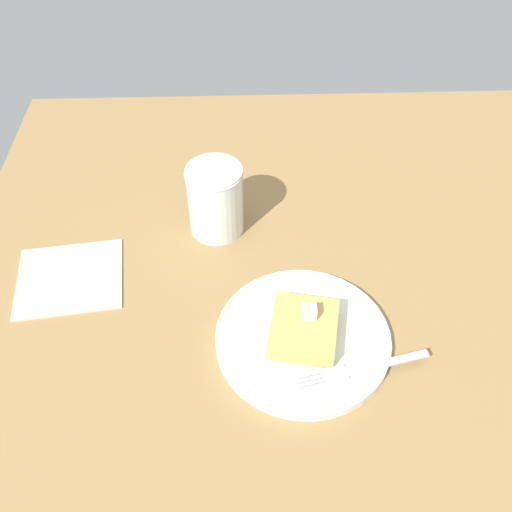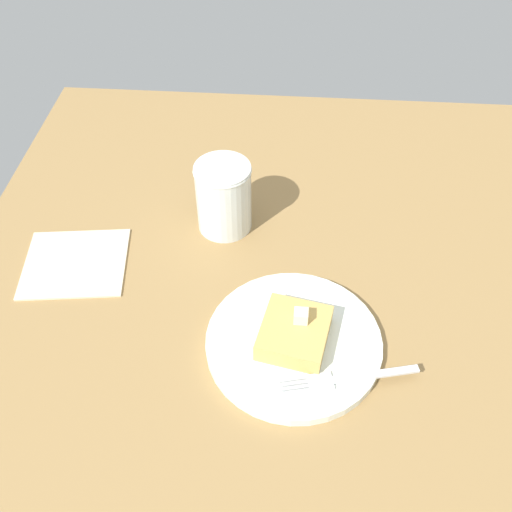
% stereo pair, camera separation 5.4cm
% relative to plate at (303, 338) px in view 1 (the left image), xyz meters
% --- Properties ---
extents(table_surface, '(0.94, 0.94, 0.02)m').
position_rel_plate_xyz_m(table_surface, '(-0.01, -0.09, -0.02)').
color(table_surface, olive).
rests_on(table_surface, ground).
extents(plate, '(0.21, 0.21, 0.01)m').
position_rel_plate_xyz_m(plate, '(0.00, 0.00, 0.00)').
color(plate, white).
rests_on(plate, table_surface).
extents(toast_slice_center, '(0.09, 0.10, 0.03)m').
position_rel_plate_xyz_m(toast_slice_center, '(0.00, 0.00, 0.02)').
color(toast_slice_center, tan).
rests_on(toast_slice_center, plate).
extents(butter_pat_primary, '(0.02, 0.02, 0.02)m').
position_rel_plate_xyz_m(butter_pat_primary, '(-0.01, -0.01, 0.04)').
color(butter_pat_primary, '#F8E8C5').
rests_on(butter_pat_primary, toast_slice_center).
extents(fork, '(0.16, 0.05, 0.00)m').
position_rel_plate_xyz_m(fork, '(-0.05, 0.05, 0.01)').
color(fork, silver).
rests_on(fork, plate).
extents(syrup_jar, '(0.08, 0.08, 0.10)m').
position_rel_plate_xyz_m(syrup_jar, '(0.11, -0.20, 0.04)').
color(syrup_jar, '#3C1B05').
rests_on(syrup_jar, table_surface).
extents(napkin, '(0.15, 0.14, 0.00)m').
position_rel_plate_xyz_m(napkin, '(0.30, -0.11, -0.01)').
color(napkin, beige).
rests_on(napkin, table_surface).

